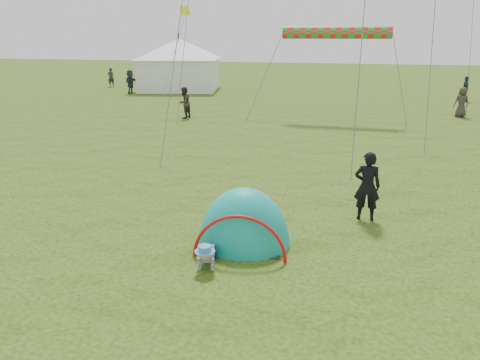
% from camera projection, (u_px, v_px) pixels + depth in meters
% --- Properties ---
extents(ground, '(140.00, 140.00, 0.00)m').
position_uv_depth(ground, '(255.00, 284.00, 8.40)').
color(ground, '#193A0A').
extents(crawling_toddler, '(0.60, 0.78, 0.54)m').
position_uv_depth(crawling_toddler, '(207.00, 254.00, 8.98)').
color(crawling_toddler, black).
rests_on(crawling_toddler, ground).
extents(popup_tent, '(2.12, 1.82, 2.52)m').
position_uv_depth(popup_tent, '(244.00, 244.00, 10.01)').
color(popup_tent, '#1C8A7B').
rests_on(popup_tent, ground).
extents(standing_adult, '(0.63, 0.42, 1.69)m').
position_uv_depth(standing_adult, '(367.00, 186.00, 11.12)').
color(standing_adult, black).
rests_on(standing_adult, ground).
extents(event_marquee, '(7.45, 7.45, 4.29)m').
position_uv_depth(event_marquee, '(180.00, 63.00, 37.68)').
color(event_marquee, white).
rests_on(event_marquee, ground).
extents(crowd_person_1, '(0.76, 0.90, 1.65)m').
position_uv_depth(crowd_person_1, '(184.00, 103.00, 24.95)').
color(crowd_person_1, '#302B23').
rests_on(crowd_person_1, ground).
extents(crowd_person_4, '(0.89, 0.70, 1.61)m').
position_uv_depth(crowd_person_4, '(462.00, 102.00, 25.32)').
color(crowd_person_4, '#392F2A').
rests_on(crowd_person_4, ground).
extents(crowd_person_5, '(1.57, 0.63, 1.65)m').
position_uv_depth(crowd_person_5, '(156.00, 75.00, 41.76)').
color(crowd_person_5, '#212C32').
rests_on(crowd_person_5, ground).
extents(crowd_person_6, '(0.69, 0.72, 1.67)m').
position_uv_depth(crowd_person_6, '(173.00, 76.00, 40.98)').
color(crowd_person_6, black).
rests_on(crowd_person_6, ground).
extents(crowd_person_8, '(0.50, 1.02, 1.67)m').
position_uv_depth(crowd_person_8, '(465.00, 89.00, 31.25)').
color(crowd_person_8, '#222C3D').
rests_on(crowd_person_8, ground).
extents(crowd_person_11, '(0.58, 1.67, 1.78)m').
position_uv_depth(crowd_person_11, '(130.00, 82.00, 35.45)').
color(crowd_person_11, '#26303A').
rests_on(crowd_person_11, ground).
extents(crowd_person_12, '(0.68, 0.69, 1.60)m').
position_uv_depth(crowd_person_12, '(111.00, 77.00, 40.19)').
color(crowd_person_12, '#25262C').
rests_on(crowd_person_12, ground).
extents(rainbow_tube_kite, '(5.47, 0.64, 0.64)m').
position_uv_depth(rainbow_tube_kite, '(336.00, 32.00, 23.75)').
color(rainbow_tube_kite, red).
extents(diamond_kite_8, '(0.83, 0.83, 0.68)m').
position_uv_depth(diamond_kite_8, '(185.00, 11.00, 35.50)').
color(diamond_kite_8, '#F4FD17').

